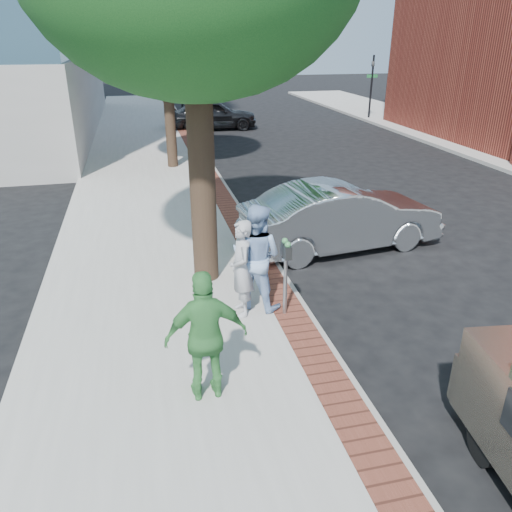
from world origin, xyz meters
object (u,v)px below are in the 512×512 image
object	(u,v)px
parking_meter	(286,262)
person_gray	(241,269)
sedan_silver	(341,217)
person_green	(206,337)
person_officer	(256,257)
bg_car	(213,114)

from	to	relation	value
parking_meter	person_gray	size ratio (longest dim) A/B	0.81
parking_meter	sedan_silver	world-z (taller)	sedan_silver
person_green	sedan_silver	size ratio (longest dim) A/B	0.40
person_officer	sedan_silver	distance (m)	3.83
sedan_silver	person_officer	bearing A→B (deg)	126.36
person_officer	person_green	size ratio (longest dim) A/B	1.03
person_gray	sedan_silver	bearing A→B (deg)	131.45
parking_meter	person_gray	distance (m)	0.81
parking_meter	person_green	size ratio (longest dim) A/B	0.76
sedan_silver	bg_car	bearing A→B (deg)	-5.67
sedan_silver	bg_car	xyz separation A→B (m)	(-0.47, 17.73, 0.02)
person_officer	bg_car	size ratio (longest dim) A/B	0.42
parking_meter	bg_car	world-z (taller)	bg_car
parking_meter	sedan_silver	size ratio (longest dim) A/B	0.30
person_gray	bg_car	distance (m)	20.75
person_officer	bg_car	world-z (taller)	person_officer
parking_meter	person_green	distance (m)	2.59
person_officer	bg_car	bearing A→B (deg)	-57.80
parking_meter	person_gray	world-z (taller)	person_gray
person_officer	person_green	distance (m)	2.70
parking_meter	person_officer	distance (m)	0.62
person_green	person_gray	bearing A→B (deg)	-114.87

